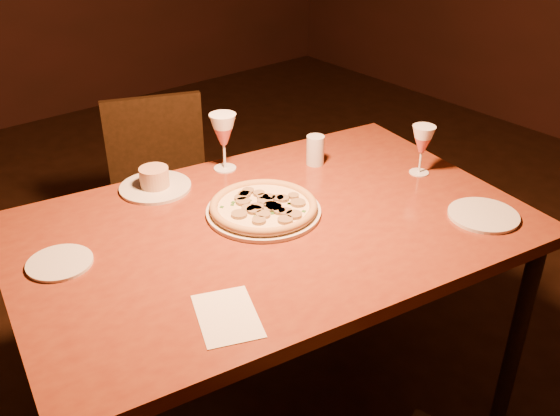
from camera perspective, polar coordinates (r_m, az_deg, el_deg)
dining_table at (r=1.89m, az=-0.76°, el=-3.26°), size 1.64×1.20×0.80m
chair_far at (r=2.74m, az=-10.64°, el=1.60°), size 0.55×0.55×0.87m
pizza_plate at (r=1.89m, az=-1.52°, el=0.06°), size 0.35×0.35×0.04m
ramekin_saucer at (r=2.07m, az=-11.38°, el=2.34°), size 0.23×0.23×0.07m
wine_glass_far at (r=2.14m, az=-5.16°, el=6.01°), size 0.09×0.09×0.20m
wine_glass_right at (r=2.16m, az=12.82°, el=5.19°), size 0.08×0.08×0.17m
water_tumbler at (r=2.19m, az=3.24°, el=5.30°), size 0.06×0.06×0.10m
side_plate_left at (r=1.77m, az=-19.49°, el=-4.74°), size 0.17×0.17×0.01m
side_plate_near at (r=1.98m, az=18.10°, el=-0.63°), size 0.21×0.21×0.01m
menu_card at (r=1.51m, az=-4.85°, el=-9.79°), size 0.20×0.24×0.00m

